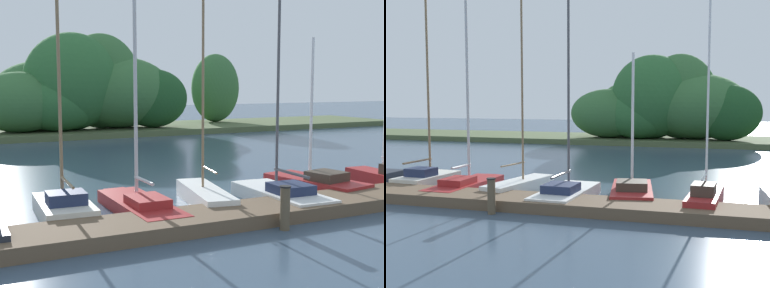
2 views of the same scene
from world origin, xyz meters
TOP-DOWN VIEW (x-y plane):
  - dock_pier at (0.00, 13.94)m, footprint 21.31×1.80m
  - far_shore at (2.61, 38.82)m, footprint 56.40×8.42m
  - sailboat_2 at (-4.09, 16.31)m, footprint 1.45×3.10m
  - sailboat_3 at (-2.12, 15.87)m, footprint 1.23×4.43m
  - sailboat_4 at (0.02, 16.13)m, footprint 1.55×3.77m
  - sailboat_5 at (2.08, 15.20)m, footprint 1.49×4.01m
  - sailboat_6 at (4.14, 16.15)m, footprint 1.96×3.92m
  - mooring_piling_1 at (0.49, 12.77)m, footprint 0.27×0.27m

SIDE VIEW (x-z plane):
  - dock_pier at x=0.00m, z-range 0.00..0.35m
  - sailboat_6 at x=4.14m, z-range -2.22..2.82m
  - sailboat_5 at x=2.08m, z-range -3.53..4.18m
  - sailboat_3 at x=-2.12m, z-range -3.76..4.47m
  - sailboat_4 at x=0.02m, z-range -3.80..4.52m
  - sailboat_2 at x=-4.09m, z-range -3.61..4.39m
  - mooring_piling_1 at x=0.49m, z-range 0.01..1.10m
  - far_shore at x=2.61m, z-range -0.82..6.17m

